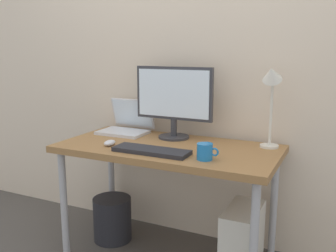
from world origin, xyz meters
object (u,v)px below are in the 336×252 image
object	(u,v)px
laptop	(127,124)
mouse	(110,143)
desk	(168,157)
keyboard	(151,151)
wastebasket	(112,219)
monitor	(174,98)
coffee_mug	(205,152)
desk_lamp	(271,88)
computer_tower	(242,243)

from	to	relation	value
laptop	mouse	distance (m)	0.38
desk	keyboard	distance (m)	0.20
keyboard	mouse	size ratio (longest dim) A/B	4.89
laptop	wastebasket	size ratio (longest dim) A/B	1.07
monitor	laptop	world-z (taller)	monitor
keyboard	wastebasket	size ratio (longest dim) A/B	1.47
desk	coffee_mug	xyz separation A→B (m)	(0.30, -0.18, 0.11)
desk_lamp	keyboard	distance (m)	0.77
keyboard	mouse	bearing A→B (deg)	173.73
laptop	keyboard	world-z (taller)	laptop
laptop	computer_tower	bearing A→B (deg)	-13.80
computer_tower	monitor	bearing A→B (deg)	159.25
laptop	computer_tower	xyz separation A→B (m)	(0.89, -0.22, -0.58)
laptop	monitor	bearing A→B (deg)	-3.04
desk_lamp	wastebasket	xyz separation A→B (m)	(-1.00, -0.15, -0.94)
keyboard	desk_lamp	bearing A→B (deg)	33.56
mouse	desk_lamp	bearing A→B (deg)	21.64
coffee_mug	computer_tower	bearing A→B (deg)	45.19
monitor	laptop	size ratio (longest dim) A/B	1.62
laptop	coffee_mug	world-z (taller)	laptop
laptop	desk_lamp	size ratio (longest dim) A/B	0.65
monitor	keyboard	distance (m)	0.45
laptop	keyboard	distance (m)	0.56
computer_tower	coffee_mug	bearing A→B (deg)	-134.81
desk	wastebasket	xyz separation A→B (m)	(-0.44, 0.04, -0.51)
laptop	computer_tower	world-z (taller)	laptop
monitor	coffee_mug	distance (m)	0.56
desk	laptop	world-z (taller)	laptop
coffee_mug	wastebasket	distance (m)	1.00
desk	desk_lamp	world-z (taller)	desk_lamp
coffee_mug	computer_tower	xyz separation A→B (m)	(0.17, 0.17, -0.56)
mouse	wastebasket	world-z (taller)	mouse
laptop	coffee_mug	xyz separation A→B (m)	(0.72, -0.39, -0.01)
desk_lamp	mouse	bearing A→B (deg)	-158.36
mouse	computer_tower	size ratio (longest dim) A/B	0.21
wastebasket	monitor	bearing A→B (deg)	21.20
wastebasket	laptop	bearing A→B (deg)	80.33
desk_lamp	mouse	xyz separation A→B (m)	(-0.87, -0.34, -0.34)
desk	mouse	size ratio (longest dim) A/B	14.55
keyboard	wastebasket	bearing A→B (deg)	152.40
wastebasket	computer_tower	bearing A→B (deg)	-2.92
laptop	desk_lamp	xyz separation A→B (m)	(0.97, -0.02, 0.30)
laptop	wastebasket	distance (m)	0.66
desk_lamp	wastebasket	size ratio (longest dim) A/B	1.65
laptop	keyboard	bearing A→B (deg)	-44.71
desk	coffee_mug	size ratio (longest dim) A/B	11.08
monitor	laptop	bearing A→B (deg)	176.96
mouse	wastebasket	size ratio (longest dim) A/B	0.30
desk_lamp	keyboard	xyz separation A→B (m)	(-0.57, -0.38, -0.34)
mouse	wastebasket	bearing A→B (deg)	124.05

